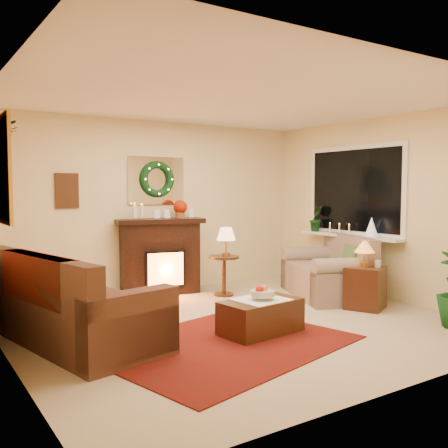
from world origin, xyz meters
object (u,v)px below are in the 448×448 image
fireplace (160,257)px  loveseat (326,268)px  sofa (76,300)px  coffee_table (261,315)px  side_table_round (224,274)px  end_table_square (365,288)px

fireplace → loveseat: fireplace is taller
sofa → coffee_table: size_ratio=2.46×
side_table_round → coffee_table: bearing=-111.5°
sofa → loveseat: sofa is taller
fireplace → side_table_round: bearing=-29.0°
loveseat → coffee_table: 2.20m
side_table_round → coffee_table: side_table_round is taller
fireplace → side_table_round: size_ratio=1.97×
sofa → side_table_round: 2.70m
loveseat → coffee_table: size_ratio=1.74×
end_table_square → fireplace: bearing=128.7°
fireplace → side_table_round: (0.75, -0.62, -0.23)m
end_table_square → coffee_table: size_ratio=0.63×
sofa → fireplace: fireplace is taller
loveseat → sofa: bearing=-155.5°
sofa → side_table_round: sofa is taller
sofa → fireplace: bearing=31.4°
loveseat → coffee_table: loveseat is taller
end_table_square → coffee_table: (-1.85, -0.16, -0.06)m
loveseat → side_table_round: loveseat is taller
side_table_round → sofa: bearing=-157.5°
loveseat → end_table_square: loveseat is taller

